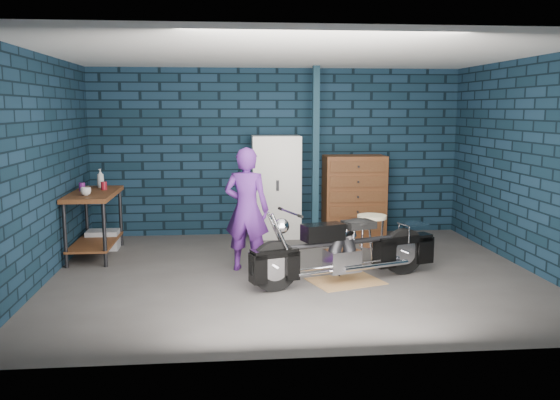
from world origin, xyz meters
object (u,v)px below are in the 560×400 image
at_px(locker, 276,187).
at_px(tool_chest, 354,196).
at_px(shop_stool, 371,241).
at_px(workbench, 95,224).
at_px(motorcycle, 346,244).
at_px(person, 247,209).
at_px(storage_bin, 103,240).

height_order(locker, tool_chest, locker).
bearing_deg(shop_stool, workbench, 165.65).
bearing_deg(workbench, shop_stool, -14.35).
bearing_deg(locker, shop_stool, -61.33).
bearing_deg(motorcycle, person, 132.93).
relative_size(workbench, locker, 0.86).
distance_m(locker, shop_stool, 2.29).
bearing_deg(storage_bin, locker, 13.32).
bearing_deg(shop_stool, locker, 118.67).
bearing_deg(motorcycle, shop_stool, 34.93).
relative_size(locker, shop_stool, 2.36).
bearing_deg(shop_stool, storage_bin, 159.99).
distance_m(locker, tool_chest, 1.29).
xyz_separation_m(person, storage_bin, (-2.07, 1.34, -0.65)).
distance_m(workbench, shop_stool, 3.83).
bearing_deg(tool_chest, person, -132.94).
xyz_separation_m(tool_chest, shop_stool, (-0.20, -1.97, -0.31)).
bearing_deg(workbench, locker, 21.05).
height_order(motorcycle, shop_stool, motorcycle).
relative_size(person, shop_stool, 2.29).
height_order(storage_bin, locker, locker).
distance_m(workbench, locker, 2.85).
xyz_separation_m(locker, shop_stool, (1.07, -1.97, -0.47)).
relative_size(workbench, tool_chest, 1.07).
relative_size(storage_bin, locker, 0.28).
bearing_deg(storage_bin, shop_stool, -20.01).
bearing_deg(person, tool_chest, -116.60).
bearing_deg(tool_chest, locker, 180.00).
distance_m(motorcycle, locker, 2.69).
height_order(workbench, tool_chest, tool_chest).
distance_m(person, shop_stool, 1.68).
height_order(person, storage_bin, person).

